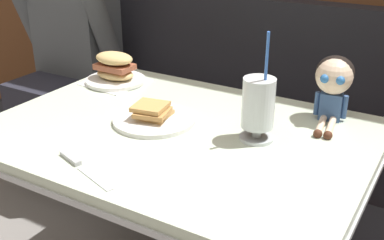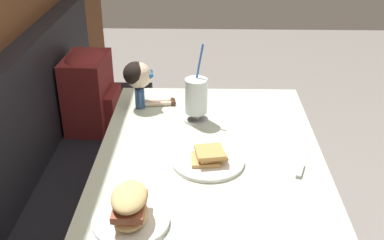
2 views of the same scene
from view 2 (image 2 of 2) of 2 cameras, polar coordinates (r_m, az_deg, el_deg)
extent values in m
cube|color=beige|center=(1.73, 2.14, -4.02)|extent=(1.10, 0.80, 0.03)
cube|color=#B7BABF|center=(1.74, 2.13, -4.66)|extent=(1.11, 0.81, 0.02)
cylinder|color=#A5A8AD|center=(1.94, 1.96, -13.09)|extent=(0.14, 0.14, 0.65)
cylinder|color=white|center=(1.64, 1.94, -4.97)|extent=(0.25, 0.25, 0.01)
cube|color=tan|center=(1.63, 1.60, -4.73)|extent=(0.10, 0.10, 0.01)
cube|color=#B78447|center=(1.63, 2.32, -4.08)|extent=(0.12, 0.12, 0.01)
cube|color=tan|center=(1.61, 2.15, -3.83)|extent=(0.11, 0.11, 0.01)
cylinder|color=silver|center=(1.92, 0.50, 0.05)|extent=(0.10, 0.10, 0.01)
cylinder|color=silver|center=(1.91, 0.50, 0.58)|extent=(0.03, 0.03, 0.03)
cylinder|color=silver|center=(1.87, 0.51, 2.91)|extent=(0.09, 0.09, 0.14)
cylinder|color=#E0DB6B|center=(1.87, 0.51, 2.72)|extent=(0.08, 0.08, 0.13)
cylinder|color=blue|center=(1.85, 0.72, 5.85)|extent=(0.03, 0.05, 0.22)
cube|color=white|center=(1.39, -7.32, -12.20)|extent=(0.22, 0.22, 0.00)
cylinder|color=white|center=(1.39, -7.34, -11.94)|extent=(0.22, 0.22, 0.01)
ellipsoid|color=tan|center=(1.37, -7.40, -11.15)|extent=(0.15, 0.10, 0.04)
cube|color=#995138|center=(1.36, -7.47, -10.22)|extent=(0.14, 0.09, 0.02)
ellipsoid|color=tan|center=(1.34, -7.55, -9.14)|extent=(0.15, 0.10, 0.04)
cube|color=silver|center=(1.74, 13.43, -3.95)|extent=(0.14, 0.06, 0.00)
cube|color=#B2B5BA|center=(1.63, 12.84, -5.92)|extent=(0.09, 0.04, 0.01)
cube|color=#385689|center=(2.04, -6.29, 2.82)|extent=(0.07, 0.05, 0.08)
sphere|color=beige|center=(2.00, -6.43, 5.36)|extent=(0.11, 0.11, 0.11)
ellipsoid|color=black|center=(2.00, -6.78, 5.55)|extent=(0.13, 0.12, 0.10)
sphere|color=#2D6BB2|center=(1.98, -5.01, 5.31)|extent=(0.03, 0.03, 0.03)
sphere|color=#2D6BB2|center=(2.02, -5.07, 5.77)|extent=(0.03, 0.03, 0.03)
cylinder|color=beige|center=(2.04, -3.99, 1.95)|extent=(0.04, 0.12, 0.02)
cylinder|color=beige|center=(2.07, -4.03, 2.28)|extent=(0.04, 0.12, 0.02)
sphere|color=#4C2819|center=(2.05, -2.31, 2.05)|extent=(0.03, 0.03, 0.03)
sphere|color=#4C2819|center=(2.07, -2.38, 2.38)|extent=(0.03, 0.03, 0.03)
cylinder|color=#385689|center=(2.00, -6.26, 2.45)|extent=(0.02, 0.02, 0.07)
cylinder|color=#385689|center=(2.07, -6.32, 3.39)|extent=(0.02, 0.02, 0.07)
cube|color=maroon|center=(2.47, -12.33, 3.24)|extent=(0.31, 0.21, 0.38)
cube|color=maroon|center=(2.48, -9.46, 1.63)|extent=(0.21, 0.06, 0.17)
ellipsoid|color=maroon|center=(2.40, -12.76, 7.15)|extent=(0.29, 0.20, 0.07)
camera|label=1|loc=(2.44, 29.66, 17.18)|focal=44.64mm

